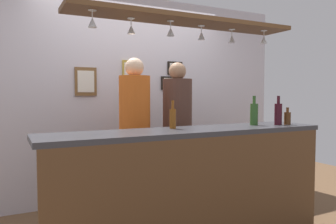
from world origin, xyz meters
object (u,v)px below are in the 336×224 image
object	(u,v)px
picture_frame_caricature	(86,81)
bottle_champagne_green	(254,114)
person_right_brown_shirt	(177,121)
picture_frame_lower_pair	(171,83)
bottle_beer_brown_stubby	(287,118)
bottle_wine_dark_red	(278,114)
bottle_beer_amber_tall	(173,118)
picture_frame_upper_small	(175,68)
picture_frame_crest	(129,71)
person_left_orange_shirt	(135,121)

from	to	relation	value
picture_frame_caricature	bottle_champagne_green	bearing A→B (deg)	-44.26
person_right_brown_shirt	picture_frame_lower_pair	size ratio (longest dim) A/B	5.71
bottle_beer_brown_stubby	picture_frame_lower_pair	distance (m)	1.65
bottle_wine_dark_red	bottle_beer_amber_tall	size ratio (longest dim) A/B	1.15
picture_frame_caricature	picture_frame_lower_pair	bearing A→B (deg)	0.00
person_right_brown_shirt	picture_frame_upper_small	world-z (taller)	picture_frame_upper_small
picture_frame_caricature	picture_frame_crest	bearing A→B (deg)	0.00
person_left_orange_shirt	bottle_beer_amber_tall	size ratio (longest dim) A/B	6.69
picture_frame_caricature	bottle_beer_brown_stubby	bearing A→B (deg)	-40.37
bottle_beer_amber_tall	picture_frame_upper_small	distance (m)	1.58
person_left_orange_shirt	picture_frame_upper_small	size ratio (longest dim) A/B	7.91
person_left_orange_shirt	picture_frame_lower_pair	distance (m)	1.08
bottle_wine_dark_red	picture_frame_crest	bearing A→B (deg)	126.48
picture_frame_lower_pair	picture_frame_upper_small	world-z (taller)	picture_frame_upper_small
person_right_brown_shirt	bottle_champagne_green	world-z (taller)	person_right_brown_shirt
person_left_orange_shirt	picture_frame_upper_small	distance (m)	1.22
bottle_beer_amber_tall	bottle_champagne_green	size ratio (longest dim) A/B	0.87
bottle_beer_amber_tall	bottle_beer_brown_stubby	size ratio (longest dim) A/B	1.44
bottle_beer_brown_stubby	picture_frame_caricature	world-z (taller)	picture_frame_caricature
picture_frame_crest	person_right_brown_shirt	bearing A→B (deg)	-59.37
picture_frame_lower_pair	picture_frame_crest	size ratio (longest dim) A/B	1.15
person_right_brown_shirt	picture_frame_caricature	xyz separation A→B (m)	(-0.92, 0.62, 0.46)
bottle_beer_amber_tall	picture_frame_crest	bearing A→B (deg)	87.99
person_left_orange_shirt	picture_frame_crest	xyz separation A→B (m)	(0.16, 0.62, 0.60)
bottle_beer_amber_tall	picture_frame_lower_pair	bearing A→B (deg)	63.40
bottle_champagne_green	person_left_orange_shirt	bearing A→B (deg)	143.53
bottle_wine_dark_red	bottle_champagne_green	bearing A→B (deg)	156.66
bottle_beer_brown_stubby	picture_frame_upper_small	distance (m)	1.69
person_right_brown_shirt	bottle_champagne_green	distance (m)	0.90
picture_frame_upper_small	person_right_brown_shirt	bearing A→B (deg)	-115.46
person_right_brown_shirt	bottle_champagne_green	xyz separation A→B (m)	(0.49, -0.75, 0.11)
bottle_champagne_green	bottle_beer_brown_stubby	world-z (taller)	bottle_champagne_green
bottle_champagne_green	picture_frame_lower_pair	xyz separation A→B (m)	(-0.25, 1.37, 0.35)
person_right_brown_shirt	bottle_beer_brown_stubby	xyz separation A→B (m)	(0.83, -0.87, 0.07)
picture_frame_crest	bottle_beer_brown_stubby	bearing A→B (deg)	-51.15
person_left_orange_shirt	person_right_brown_shirt	xyz separation A→B (m)	(0.53, 0.00, -0.02)
bottle_champagne_green	bottle_beer_brown_stubby	xyz separation A→B (m)	(0.34, -0.12, -0.05)
person_left_orange_shirt	bottle_wine_dark_red	xyz separation A→B (m)	(1.25, -0.85, 0.10)
person_right_brown_shirt	picture_frame_upper_small	size ratio (longest dim) A/B	7.79
bottle_champagne_green	picture_frame_crest	bearing A→B (deg)	121.95
picture_frame_crest	picture_frame_upper_small	bearing A→B (deg)	0.00
bottle_beer_amber_tall	picture_frame_upper_small	size ratio (longest dim) A/B	1.18
person_right_brown_shirt	picture_frame_caricature	size ratio (longest dim) A/B	5.04
person_right_brown_shirt	bottle_beer_brown_stubby	bearing A→B (deg)	-46.25
bottle_champagne_green	picture_frame_crest	size ratio (longest dim) A/B	1.15
picture_frame_upper_small	picture_frame_crest	xyz separation A→B (m)	(-0.66, 0.00, -0.05)
bottle_wine_dark_red	picture_frame_caricature	distance (m)	2.23
picture_frame_lower_pair	bottle_beer_amber_tall	bearing A→B (deg)	-116.60
bottle_champagne_green	bottle_beer_amber_tall	bearing A→B (deg)	175.30
bottle_wine_dark_red	picture_frame_crest	size ratio (longest dim) A/B	1.15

